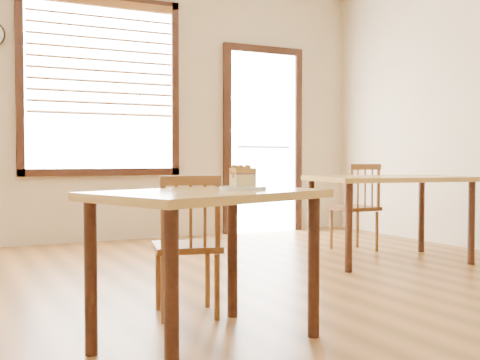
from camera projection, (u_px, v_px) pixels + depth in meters
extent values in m
plane|color=brown|center=(238.00, 347.00, 2.88)|extent=(8.00, 8.00, 0.00)
plane|color=beige|center=(73.00, 103.00, 6.41)|extent=(7.00, 0.00, 7.00)
cube|color=white|center=(101.00, 86.00, 6.52)|extent=(1.60, 0.02, 1.80)
cube|color=#34170E|center=(102.00, 172.00, 6.54)|extent=(1.76, 0.06, 0.08)
cube|color=#34170E|center=(20.00, 81.00, 6.14)|extent=(0.08, 0.06, 1.96)
cube|color=#34170E|center=(175.00, 89.00, 6.88)|extent=(0.08, 0.06, 1.96)
cube|color=brown|center=(102.00, 3.00, 6.45)|extent=(1.58, 0.08, 0.08)
cube|color=brown|center=(102.00, 6.00, 6.45)|extent=(1.56, 0.05, 0.03)
cube|color=brown|center=(102.00, 17.00, 6.46)|extent=(1.56, 0.05, 0.03)
cube|color=brown|center=(102.00, 27.00, 6.46)|extent=(1.56, 0.05, 0.03)
cube|color=brown|center=(102.00, 38.00, 6.47)|extent=(1.56, 0.05, 0.03)
cube|color=brown|center=(102.00, 49.00, 6.47)|extent=(1.56, 0.05, 0.03)
cube|color=brown|center=(102.00, 60.00, 6.47)|extent=(1.56, 0.05, 0.03)
cube|color=brown|center=(102.00, 71.00, 6.48)|extent=(1.56, 0.05, 0.03)
cube|color=brown|center=(102.00, 81.00, 6.48)|extent=(1.56, 0.05, 0.03)
cube|color=brown|center=(102.00, 92.00, 6.49)|extent=(1.56, 0.05, 0.03)
cube|color=brown|center=(102.00, 103.00, 6.49)|extent=(1.56, 0.05, 0.03)
cube|color=brown|center=(102.00, 114.00, 6.49)|extent=(1.56, 0.05, 0.03)
cube|color=white|center=(263.00, 143.00, 7.43)|extent=(0.90, 0.02, 2.20)
cube|color=#34170E|center=(227.00, 143.00, 7.20)|extent=(0.09, 0.06, 2.20)
cube|color=#34170E|center=(298.00, 143.00, 7.64)|extent=(0.09, 0.06, 2.20)
cube|color=#34170E|center=(264.00, 50.00, 7.38)|extent=(1.08, 0.06, 0.09)
cylinder|color=#B2B2B7|center=(264.00, 147.00, 7.41)|extent=(0.72, 0.03, 0.03)
cube|color=tan|center=(207.00, 195.00, 2.88)|extent=(1.25, 1.04, 0.04)
cylinder|color=#34170E|center=(172.00, 298.00, 2.36)|extent=(0.06, 0.06, 0.71)
cylinder|color=#34170E|center=(314.00, 267.00, 3.03)|extent=(0.06, 0.06, 0.71)
cylinder|color=#34170E|center=(91.00, 278.00, 2.75)|extent=(0.06, 0.06, 0.71)
cylinder|color=#34170E|center=(232.00, 255.00, 3.43)|extent=(0.06, 0.06, 0.71)
cube|color=brown|center=(186.00, 247.00, 3.46)|extent=(0.44, 0.44, 0.04)
cylinder|color=brown|center=(208.00, 278.00, 3.65)|extent=(0.03, 0.03, 0.38)
cylinder|color=brown|center=(158.00, 280.00, 3.58)|extent=(0.03, 0.03, 0.38)
cylinder|color=brown|center=(217.00, 288.00, 3.36)|extent=(0.03, 0.03, 0.38)
cylinder|color=brown|center=(163.00, 291.00, 3.29)|extent=(0.03, 0.03, 0.38)
cylinder|color=brown|center=(218.00, 214.00, 3.32)|extent=(0.03, 0.03, 0.41)
cylinder|color=brown|center=(163.00, 215.00, 3.26)|extent=(0.03, 0.03, 0.41)
cube|color=brown|center=(191.00, 181.00, 3.28)|extent=(0.33, 0.11, 0.05)
cylinder|color=brown|center=(205.00, 216.00, 3.31)|extent=(0.02, 0.02, 0.35)
cylinder|color=brown|center=(191.00, 216.00, 3.29)|extent=(0.02, 0.02, 0.35)
cylinder|color=brown|center=(176.00, 216.00, 3.27)|extent=(0.02, 0.02, 0.35)
cube|color=tan|center=(389.00, 179.00, 5.29)|extent=(1.42, 1.06, 0.04)
cylinder|color=#34170E|center=(349.00, 228.00, 4.78)|extent=(0.06, 0.06, 0.71)
cylinder|color=#34170E|center=(471.00, 223.00, 5.13)|extent=(0.06, 0.06, 0.71)
cylinder|color=#34170E|center=(311.00, 219.00, 5.48)|extent=(0.06, 0.06, 0.71)
cylinder|color=#34170E|center=(421.00, 215.00, 5.82)|extent=(0.06, 0.06, 0.71)
cube|color=brown|center=(354.00, 208.00, 5.91)|extent=(0.40, 0.40, 0.04)
cylinder|color=brown|center=(357.00, 229.00, 6.13)|extent=(0.03, 0.03, 0.40)
cylinder|color=brown|center=(331.00, 230.00, 6.00)|extent=(0.03, 0.03, 0.40)
cylinder|color=brown|center=(377.00, 232.00, 5.85)|extent=(0.03, 0.03, 0.40)
cylinder|color=brown|center=(350.00, 234.00, 5.71)|extent=(0.03, 0.03, 0.40)
cylinder|color=brown|center=(378.00, 187.00, 5.81)|extent=(0.03, 0.03, 0.43)
cylinder|color=brown|center=(351.00, 188.00, 5.68)|extent=(0.03, 0.03, 0.43)
cube|color=brown|center=(365.00, 167.00, 5.74)|extent=(0.35, 0.05, 0.06)
cylinder|color=brown|center=(372.00, 188.00, 5.78)|extent=(0.02, 0.02, 0.37)
cylinder|color=brown|center=(365.00, 188.00, 5.75)|extent=(0.02, 0.02, 0.37)
cylinder|color=brown|center=(358.00, 188.00, 5.71)|extent=(0.02, 0.02, 0.37)
cylinder|color=white|center=(243.00, 188.00, 2.95)|extent=(0.23, 0.23, 0.02)
cylinder|color=white|center=(243.00, 189.00, 2.95)|extent=(0.16, 0.16, 0.01)
cube|color=#D7B379|center=(243.00, 180.00, 2.95)|extent=(0.11, 0.08, 0.06)
cube|color=#4D1639|center=(243.00, 174.00, 2.95)|extent=(0.11, 0.08, 0.01)
cube|color=#C58E3E|center=(243.00, 171.00, 2.95)|extent=(0.11, 0.08, 0.03)
sphere|color=#C58E3E|center=(238.00, 168.00, 2.95)|extent=(0.01, 0.01, 0.01)
sphere|color=#C58E3E|center=(239.00, 167.00, 2.97)|extent=(0.02, 0.02, 0.02)
sphere|color=#C58E3E|center=(238.00, 167.00, 2.92)|extent=(0.02, 0.02, 0.02)
sphere|color=#C58E3E|center=(243.00, 167.00, 2.91)|extent=(0.02, 0.02, 0.02)
sphere|color=#C58E3E|center=(245.00, 167.00, 2.98)|extent=(0.02, 0.02, 0.02)
sphere|color=#C58E3E|center=(233.00, 167.00, 2.94)|extent=(0.02, 0.02, 0.02)
sphere|color=#C58E3E|center=(243.00, 167.00, 2.96)|extent=(0.02, 0.02, 0.02)
sphere|color=#C58E3E|center=(238.00, 167.00, 2.93)|extent=(0.02, 0.02, 0.02)
sphere|color=#C58E3E|center=(250.00, 167.00, 2.94)|extent=(0.01, 0.01, 0.01)
sphere|color=#C58E3E|center=(243.00, 167.00, 2.91)|extent=(0.02, 0.02, 0.02)
sphere|color=#C58E3E|center=(246.00, 167.00, 2.98)|extent=(0.02, 0.02, 0.02)
sphere|color=#C58E3E|center=(245.00, 168.00, 2.93)|extent=(0.01, 0.01, 0.01)
sphere|color=#C58E3E|center=(245.00, 167.00, 2.97)|extent=(0.02, 0.02, 0.02)
sphere|color=#C58E3E|center=(241.00, 168.00, 2.95)|extent=(0.01, 0.01, 0.01)
sphere|color=#C58E3E|center=(248.00, 167.00, 2.94)|extent=(0.02, 0.02, 0.02)
sphere|color=#C58E3E|center=(237.00, 167.00, 2.96)|extent=(0.02, 0.02, 0.02)
sphere|color=#C58E3E|center=(230.00, 176.00, 2.95)|extent=(0.02, 0.02, 0.02)
sphere|color=#C58E3E|center=(234.00, 171.00, 2.90)|extent=(0.02, 0.02, 0.02)
sphere|color=#C58E3E|center=(232.00, 175.00, 2.93)|extent=(0.02, 0.02, 0.02)
sphere|color=#C58E3E|center=(232.00, 177.00, 2.92)|extent=(0.01, 0.01, 0.01)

